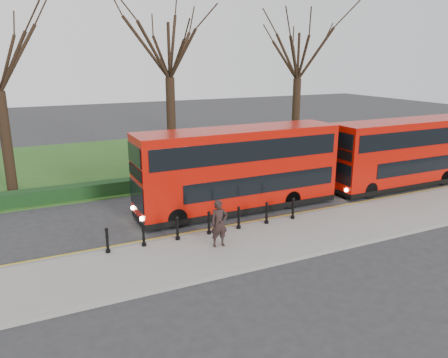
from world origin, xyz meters
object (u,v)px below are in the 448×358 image
bollard_row (209,223)px  bus_lead (238,170)px  bus_rear (405,153)px  pedestrian (219,223)px

bollard_row → bus_lead: (2.83, 2.69, 1.48)m
bus_lead → bus_rear: size_ratio=1.04×
bollard_row → bus_rear: 14.23m
bollard_row → bus_rear: size_ratio=0.88×
bus_rear → pedestrian: 14.59m
pedestrian → bus_lead: bearing=58.8°
bollard_row → bus_rear: bearing=8.9°
bus_lead → bus_rear: bearing=-2.5°
bollard_row → bus_rear: bus_rear is taller
bollard_row → pedestrian: size_ratio=4.56×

